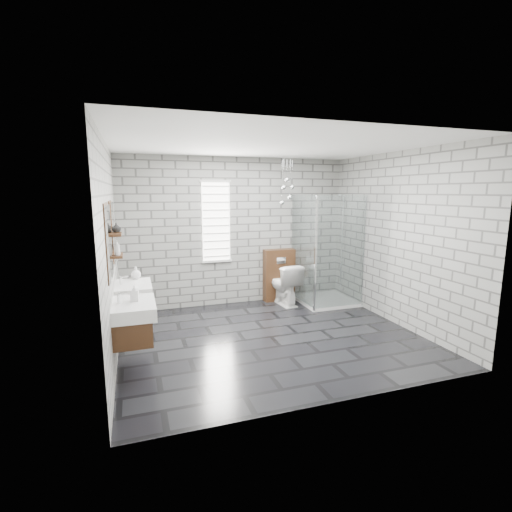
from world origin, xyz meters
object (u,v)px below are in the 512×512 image
toilet (284,284)px  vanity_left (130,310)px  cistern_panel (279,275)px  shower_enclosure (324,278)px  vanity_right (130,291)px

toilet → vanity_left: bearing=29.4°
cistern_panel → shower_enclosure: size_ratio=0.49×
vanity_right → toilet: bearing=21.2°
cistern_panel → shower_enclosure: 0.87m
vanity_left → cistern_panel: bearing=39.1°
cistern_panel → toilet: bearing=-90.0°
vanity_right → shower_enclosure: bearing=13.2°
vanity_right → shower_enclosure: (3.41, 0.80, -0.25)m
vanity_left → toilet: vanity_left is taller
toilet → vanity_right: bearing=15.0°
cistern_panel → vanity_left: bearing=-140.9°
cistern_panel → shower_enclosure: (0.70, -0.52, 0.00)m
cistern_panel → toilet: size_ratio=1.30×
cistern_panel → toilet: cistern_panel is taller
vanity_right → cistern_panel: 3.02m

